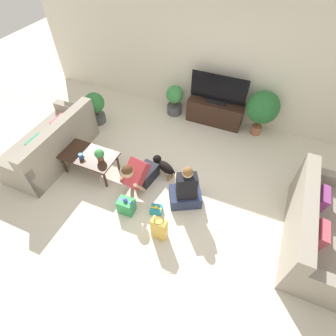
{
  "coord_description": "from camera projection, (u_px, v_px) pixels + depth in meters",
  "views": [
    {
      "loc": [
        1.12,
        -2.53,
        3.75
      ],
      "look_at": [
        -0.05,
        0.22,
        0.45
      ],
      "focal_mm": 28.0,
      "sensor_mm": 36.0,
      "label": 1
    }
  ],
  "objects": [
    {
      "name": "gift_bag_a",
      "position": [
        159.0,
        228.0,
        3.93
      ],
      "size": [
        0.24,
        0.15,
        0.46
      ],
      "rotation": [
        0.0,
        0.0,
        -0.04
      ],
      "color": "#E5B74C",
      "rests_on": "ground_plane"
    },
    {
      "name": "sofa_left",
      "position": [
        51.0,
        145.0,
        5.03
      ],
      "size": [
        0.91,
        1.92,
        0.88
      ],
      "rotation": [
        0.0,
        0.0,
        -1.57
      ],
      "color": "gray",
      "rests_on": "ground_plane"
    },
    {
      "name": "wall_back",
      "position": [
        217.0,
        60.0,
        5.3
      ],
      "size": [
        8.4,
        0.06,
        2.6
      ],
      "color": "silver",
      "rests_on": "ground_plane"
    },
    {
      "name": "potted_plant_back_right",
      "position": [
        263.0,
        108.0,
        5.27
      ],
      "size": [
        0.66,
        0.66,
        1.0
      ],
      "color": "#A36042",
      "rests_on": "ground_plane"
    },
    {
      "name": "dog",
      "position": [
        163.0,
        166.0,
        4.79
      ],
      "size": [
        0.56,
        0.32,
        0.35
      ],
      "rotation": [
        0.0,
        0.0,
        4.31
      ],
      "color": "black",
      "rests_on": "ground_plane"
    },
    {
      "name": "mug",
      "position": [
        81.0,
        156.0,
        4.61
      ],
      "size": [
        0.12,
        0.08,
        0.09
      ],
      "color": "#386BAD",
      "rests_on": "coffee_table"
    },
    {
      "name": "tv",
      "position": [
        218.0,
        91.0,
        5.45
      ],
      "size": [
        1.19,
        0.2,
        0.62
      ],
      "color": "black",
      "rests_on": "tv_console"
    },
    {
      "name": "ground_plane",
      "position": [
        166.0,
        194.0,
        4.63
      ],
      "size": [
        16.0,
        16.0,
        0.0
      ],
      "primitive_type": "plane",
      "color": "beige"
    },
    {
      "name": "coffee_table",
      "position": [
        89.0,
        157.0,
        4.73
      ],
      "size": [
        1.01,
        0.56,
        0.43
      ],
      "color": "#382319",
      "rests_on": "ground_plane"
    },
    {
      "name": "sofa_right",
      "position": [
        318.0,
        229.0,
        3.82
      ],
      "size": [
        0.91,
        1.92,
        0.88
      ],
      "rotation": [
        0.0,
        0.0,
        1.57
      ],
      "color": "gray",
      "rests_on": "ground_plane"
    },
    {
      "name": "person_kneeling",
      "position": [
        139.0,
        174.0,
        4.51
      ],
      "size": [
        0.43,
        0.8,
        0.77
      ],
      "rotation": [
        0.0,
        0.0,
        -0.16
      ],
      "color": "#23232D",
      "rests_on": "ground_plane"
    },
    {
      "name": "gift_box_a",
      "position": [
        126.0,
        206.0,
        4.3
      ],
      "size": [
        0.27,
        0.21,
        0.34
      ],
      "rotation": [
        0.0,
        0.0,
        0.03
      ],
      "color": "#2D934C",
      "rests_on": "ground_plane"
    },
    {
      "name": "person_sitting",
      "position": [
        186.0,
        191.0,
        4.3
      ],
      "size": [
        0.65,
        0.61,
        0.9
      ],
      "rotation": [
        0.0,
        0.0,
        3.63
      ],
      "color": "#283351",
      "rests_on": "ground_plane"
    },
    {
      "name": "gift_box_b",
      "position": [
        156.0,
        210.0,
        4.35
      ],
      "size": [
        0.22,
        0.2,
        0.16
      ],
      "rotation": [
        0.0,
        0.0,
        0.21
      ],
      "color": "teal",
      "rests_on": "ground_plane"
    },
    {
      "name": "potted_plant_back_left",
      "position": [
        175.0,
        99.0,
        5.97
      ],
      "size": [
        0.39,
        0.39,
        0.7
      ],
      "color": "#4C4C51",
      "rests_on": "ground_plane"
    },
    {
      "name": "potted_plant_corner_left",
      "position": [
        95.0,
        106.0,
        5.73
      ],
      "size": [
        0.44,
        0.44,
        0.72
      ],
      "color": "#4C4C51",
      "rests_on": "ground_plane"
    },
    {
      "name": "tabletop_plant",
      "position": [
        99.0,
        154.0,
        4.53
      ],
      "size": [
        0.17,
        0.17,
        0.22
      ],
      "color": "#A36042",
      "rests_on": "coffee_table"
    },
    {
      "name": "tv_console",
      "position": [
        215.0,
        112.0,
        5.84
      ],
      "size": [
        1.21,
        0.42,
        0.52
      ],
      "color": "#382319",
      "rests_on": "ground_plane"
    }
  ]
}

